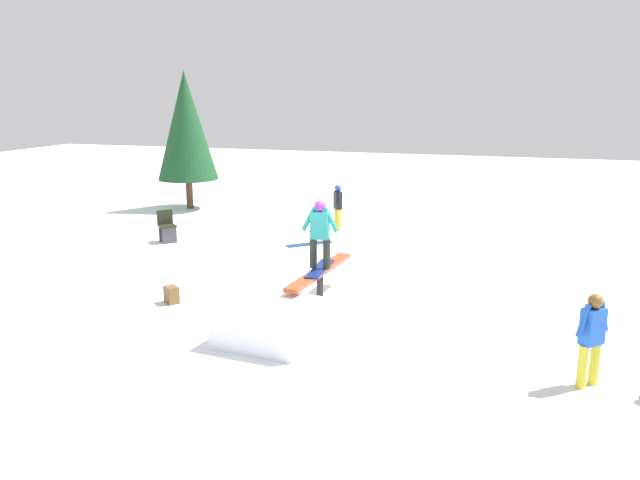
{
  "coord_description": "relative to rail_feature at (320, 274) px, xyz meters",
  "views": [
    {
      "loc": [
        -11.33,
        -3.5,
        4.14
      ],
      "look_at": [
        0.0,
        0.0,
        1.28
      ],
      "focal_mm": 35.0,
      "sensor_mm": 36.0,
      "label": 1
    }
  ],
  "objects": [
    {
      "name": "ground_plane",
      "position": [
        0.0,
        0.0,
        -0.58
      ],
      "size": [
        60.0,
        60.0,
        0.0
      ],
      "primitive_type": "plane",
      "color": "white"
    },
    {
      "name": "loose_snowboard_navy",
      "position": [
        4.48,
        1.7,
        -0.57
      ],
      "size": [
        1.1,
        1.14,
        0.02
      ],
      "primitive_type": "cube",
      "rotation": [
        0.0,
        0.0,
        5.47
      ],
      "color": "navy",
      "rests_on": "ground"
    },
    {
      "name": "bystander_black",
      "position": [
        6.47,
        1.44,
        0.19
      ],
      "size": [
        0.58,
        0.38,
        1.38
      ],
      "rotation": [
        0.0,
        0.0,
        0.53
      ],
      "color": "gold",
      "rests_on": "ground"
    },
    {
      "name": "bystander_blue",
      "position": [
        -2.35,
        -4.73,
        0.19
      ],
      "size": [
        0.51,
        0.51,
        1.38
      ],
      "rotation": [
        0.0,
        0.0,
        5.5
      ],
      "color": "gold",
      "rests_on": "ground"
    },
    {
      "name": "main_rider_on_rail",
      "position": [
        0.0,
        0.0,
        0.79
      ],
      "size": [
        1.37,
        0.75,
        1.39
      ],
      "rotation": [
        0.0,
        0.0,
        0.05
      ],
      "color": "navy",
      "rests_on": "rail_feature"
    },
    {
      "name": "backpack_on_snow",
      "position": [
        -0.93,
        2.81,
        -0.41
      ],
      "size": [
        0.35,
        0.37,
        0.34
      ],
      "primitive_type": "cube",
      "rotation": [
        0.0,
        0.0,
        4.08
      ],
      "color": "brown",
      "rests_on": "ground"
    },
    {
      "name": "folding_chair",
      "position": [
        3.61,
        5.58,
        -0.17
      ],
      "size": [
        0.62,
        0.62,
        0.88
      ],
      "rotation": [
        0.0,
        0.0,
        5.52
      ],
      "color": "#3F3F44",
      "rests_on": "ground"
    },
    {
      "name": "rail_feature",
      "position": [
        0.0,
        0.0,
        0.0
      ],
      "size": [
        2.75,
        0.56,
        0.68
      ],
      "rotation": [
        0.0,
        0.0,
        -0.1
      ],
      "color": "black",
      "rests_on": "ground"
    },
    {
      "name": "snow_kicker_ramp",
      "position": [
        -1.96,
        0.21,
        -0.32
      ],
      "size": [
        1.95,
        1.68,
        0.52
      ],
      "primitive_type": "cube",
      "rotation": [
        0.0,
        0.0,
        -0.1
      ],
      "color": "white",
      "rests_on": "ground"
    },
    {
      "name": "pine_tree_far",
      "position": [
        8.33,
        7.46,
        2.34
      ],
      "size": [
        2.11,
        2.11,
        4.8
      ],
      "color": "#4C331E",
      "rests_on": "ground"
    }
  ]
}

